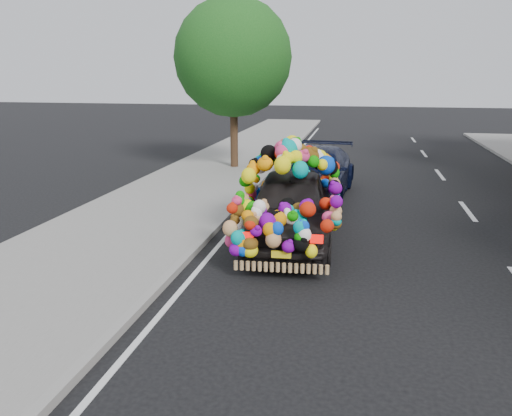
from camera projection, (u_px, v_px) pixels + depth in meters
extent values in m
plane|color=black|center=(310.00, 272.00, 8.96)|extent=(100.00, 100.00, 0.00)
cube|color=gray|center=(91.00, 252.00, 9.79)|extent=(4.00, 60.00, 0.12)
cube|color=gray|center=(185.00, 259.00, 9.41)|extent=(0.15, 60.00, 0.13)
cylinder|color=#332114|center=(234.00, 133.00, 18.34)|extent=(0.28, 0.28, 2.73)
sphere|color=#144C15|center=(233.00, 57.00, 17.65)|extent=(4.20, 4.20, 4.20)
imported|color=black|center=(290.00, 207.00, 10.50)|extent=(2.04, 4.43, 1.47)
cube|color=red|center=(247.00, 236.00, 8.48)|extent=(0.22, 0.08, 0.14)
cube|color=red|center=(317.00, 239.00, 8.33)|extent=(0.22, 0.08, 0.14)
cube|color=yellow|center=(281.00, 254.00, 8.47)|extent=(0.34, 0.06, 0.12)
imported|color=black|center=(315.00, 173.00, 14.31)|extent=(2.32, 4.95, 1.40)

